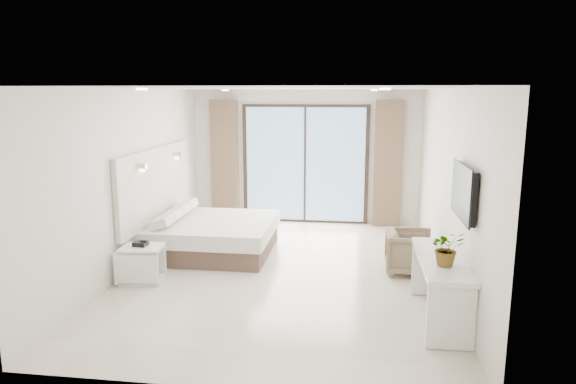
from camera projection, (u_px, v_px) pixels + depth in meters
The scene contains 8 objects.
ground at pixel (284, 272), 7.66m from camera, with size 6.20×6.20×0.00m, color beige.
room_shell at pixel (279, 160), 8.17m from camera, with size 4.62×6.22×2.72m.
bed at pixel (212, 235), 8.58m from camera, with size 1.97×1.87×0.69m.
nightstand at pixel (142, 264), 7.25m from camera, with size 0.61×0.53×0.51m.
phone at pixel (140, 244), 7.22m from camera, with size 0.19×0.15×0.06m, color black.
console_desk at pixel (441, 274), 5.98m from camera, with size 0.51×1.64×0.77m.
plant at pixel (447, 252), 5.63m from camera, with size 0.36×0.40×0.31m, color #33662D.
armchair at pixel (410, 250), 7.60m from camera, with size 0.68×0.63×0.70m, color #7D6C51.
Camera 1 is at (1.03, -7.21, 2.65)m, focal length 32.00 mm.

